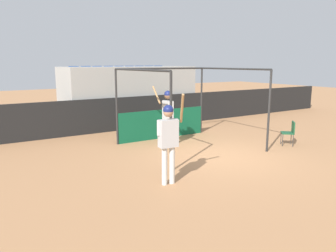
{
  "coord_description": "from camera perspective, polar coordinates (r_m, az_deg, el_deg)",
  "views": [
    {
      "loc": [
        -6.56,
        -7.28,
        2.82
      ],
      "look_at": [
        -1.68,
        0.46,
        1.05
      ],
      "focal_mm": 35.0,
      "sensor_mm": 36.0,
      "label": 1
    }
  ],
  "objects": [
    {
      "name": "outfield_wall",
      "position": [
        14.37,
        -4.68,
        2.43
      ],
      "size": [
        24.0,
        0.12,
        1.39
      ],
      "color": "black",
      "rests_on": "ground"
    },
    {
      "name": "player_batter",
      "position": [
        11.09,
        -0.09,
        2.4
      ],
      "size": [
        0.52,
        0.87,
        2.03
      ],
      "rotation": [
        0.0,
        0.0,
        1.54
      ],
      "color": "silver",
      "rests_on": "ground"
    },
    {
      "name": "ground_plane",
      "position": [
        10.2,
        9.46,
        -5.24
      ],
      "size": [
        60.0,
        60.0,
        0.0
      ],
      "primitive_type": "plane",
      "color": "#A8754C"
    },
    {
      "name": "baseball",
      "position": [
        10.71,
        -0.97,
        -4.09
      ],
      "size": [
        0.07,
        0.07,
        0.07
      ],
      "color": "white",
      "rests_on": "ground"
    },
    {
      "name": "player_waiting",
      "position": [
        7.53,
        0.11,
        -1.78
      ],
      "size": [
        0.78,
        0.5,
        2.14
      ],
      "rotation": [
        0.0,
        0.0,
        -0.08
      ],
      "color": "silver",
      "rests_on": "ground"
    },
    {
      "name": "batting_cage",
      "position": [
        11.73,
        0.67,
        2.73
      ],
      "size": [
        3.75,
        3.53,
        2.64
      ],
      "color": "#282828",
      "rests_on": "ground"
    },
    {
      "name": "folding_chair",
      "position": [
        12.01,
        20.48,
        -0.79
      ],
      "size": [
        0.56,
        0.56,
        0.84
      ],
      "rotation": [
        0.0,
        0.0,
        0.84
      ],
      "color": "#194C2D",
      "rests_on": "ground"
    },
    {
      "name": "bleacher_section",
      "position": [
        15.41,
        -6.91,
        5.35
      ],
      "size": [
        5.95,
        2.4,
        2.67
      ],
      "color": "#9E9E99",
      "rests_on": "ground"
    }
  ]
}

